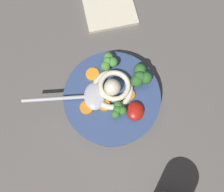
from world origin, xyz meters
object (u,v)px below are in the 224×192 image
(folded_napkin, at_px, (109,7))
(noodle_pile, at_px, (113,88))
(soup_spoon, at_px, (88,97))
(soup_bowl, at_px, (112,99))

(folded_napkin, bearing_deg, noodle_pile, -172.75)
(noodle_pile, height_order, soup_spoon, noodle_pile)
(noodle_pile, distance_m, folded_napkin, 0.25)
(soup_bowl, bearing_deg, noodle_pile, -2.66)
(soup_bowl, height_order, folded_napkin, soup_bowl)
(soup_bowl, xyz_separation_m, noodle_pile, (0.01, -0.00, 0.04))
(soup_bowl, bearing_deg, folded_napkin, 6.72)
(noodle_pile, distance_m, soup_spoon, 0.05)
(soup_bowl, relative_size, folded_napkin, 1.54)
(noodle_pile, xyz_separation_m, soup_spoon, (-0.02, 0.05, -0.00))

